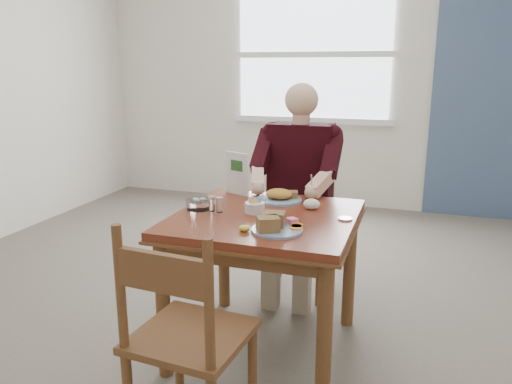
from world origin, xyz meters
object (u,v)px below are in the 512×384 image
(chair_far, at_px, (300,221))
(chair_near, at_px, (185,339))
(near_plate, at_px, (275,225))
(far_plate, at_px, (280,196))
(diner, at_px, (298,175))
(table, at_px, (265,235))

(chair_far, bearing_deg, chair_near, -92.61)
(near_plate, xyz_separation_m, far_plate, (-0.12, 0.52, -0.00))
(chair_near, height_order, diner, diner)
(table, distance_m, diner, 0.73)
(diner, relative_size, far_plate, 4.35)
(table, relative_size, far_plate, 2.89)
(far_plate, bearing_deg, near_plate, -77.00)
(table, bearing_deg, diner, 90.00)
(chair_far, distance_m, chair_near, 1.59)
(near_plate, relative_size, far_plate, 0.97)
(diner, bearing_deg, table, -90.00)
(near_plate, bearing_deg, table, 116.85)
(far_plate, bearing_deg, chair_near, -93.84)
(table, height_order, diner, diner)
(table, height_order, near_plate, near_plate)
(diner, xyz_separation_m, near_plate, (0.12, -0.94, -0.03))
(chair_far, height_order, diner, diner)
(diner, bearing_deg, far_plate, -90.05)
(table, bearing_deg, far_plate, 90.08)
(chair_near, distance_m, diner, 1.54)
(table, bearing_deg, chair_near, -95.22)
(chair_near, height_order, far_plate, chair_near)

